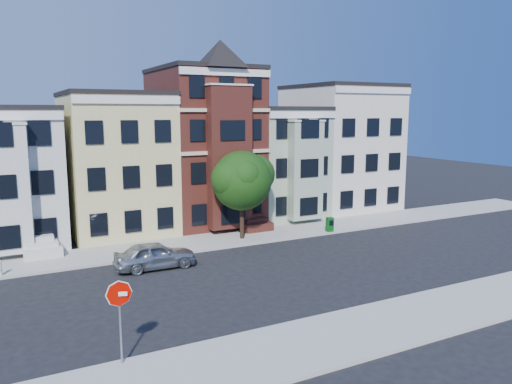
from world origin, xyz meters
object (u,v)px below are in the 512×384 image
parked_car (155,255)px  newspaper_box (330,224)px  fire_hydrant (0,270)px  stop_sign (120,317)px  street_tree (242,185)px

parked_car → newspaper_box: parked_car is taller
parked_car → fire_hydrant: 8.22m
parked_car → newspaper_box: (13.80, 2.19, -0.11)m
fire_hydrant → stop_sign: bearing=-73.8°
newspaper_box → stop_sign: stop_sign is taller
newspaper_box → stop_sign: size_ratio=0.31×
parked_car → stop_sign: bearing=158.7°
parked_car → street_tree: bearing=-63.7°
fire_hydrant → parked_car: bearing=-15.5°
newspaper_box → fire_hydrant: bearing=-171.2°
newspaper_box → fire_hydrant: 21.72m
street_tree → newspaper_box: bearing=-10.4°
stop_sign → newspaper_box: bearing=55.6°
street_tree → stop_sign: bearing=-129.7°
fire_hydrant → stop_sign: (3.65, -12.60, 1.36)m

